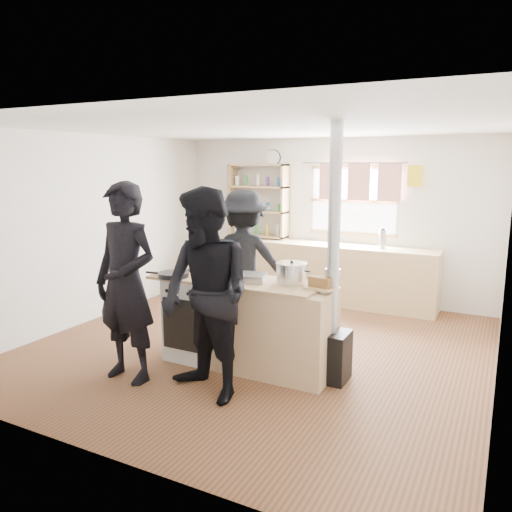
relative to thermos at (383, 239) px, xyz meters
name	(u,v)px	position (x,y,z in m)	size (l,w,h in m)	color
ground	(259,347)	(-0.88, -2.22, -1.04)	(5.00, 5.00, 0.01)	brown
back_counter	(324,273)	(-0.88, 0.00, -0.59)	(3.40, 0.55, 0.90)	tan
shelving_unit	(258,201)	(-2.08, 0.12, 0.47)	(1.00, 0.28, 1.20)	tan
thermos	(383,239)	(0.00, 0.00, 0.00)	(0.10, 0.10, 0.28)	silver
cooking_island	(248,324)	(-0.74, -2.77, -0.57)	(1.97, 0.64, 0.93)	white
skillet_greens	(173,274)	(-1.51, -2.99, -0.08)	(0.35, 0.35, 0.05)	black
roast_tray	(248,277)	(-0.72, -2.79, -0.07)	(0.42, 0.37, 0.08)	silver
stockpot_stove	(224,266)	(-1.14, -2.57, -0.04)	(0.20, 0.20, 0.17)	#B8B8BA
stockpot_counter	(291,273)	(-0.29, -2.67, 0.00)	(0.32, 0.32, 0.23)	silver
bread_board	(320,284)	(0.05, -2.76, -0.06)	(0.31, 0.24, 0.12)	tan
flue_heater	(332,316)	(0.15, -2.69, -0.39)	(0.35, 0.35, 2.50)	black
person_near_left	(126,283)	(-1.64, -3.57, -0.06)	(0.71, 0.47, 1.96)	black
person_near_right	(206,296)	(-0.73, -3.56, -0.08)	(0.93, 0.73, 1.92)	black
person_far	(244,261)	(-1.34, -1.76, -0.14)	(1.16, 0.67, 1.79)	black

